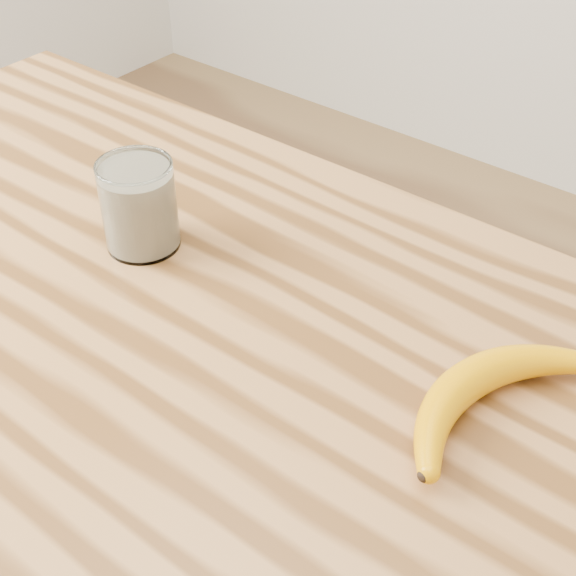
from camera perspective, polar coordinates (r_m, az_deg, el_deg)
The scene contains 3 objects.
table at distance 0.94m, azimuth -11.76°, elevation -8.02°, with size 1.20×0.80×0.90m.
smoothie_glass at distance 0.92m, azimuth -10.54°, elevation 5.73°, with size 0.08×0.08×0.11m.
banana at distance 0.76m, azimuth 12.80°, elevation -6.29°, with size 0.11×0.31×0.04m, color #DD8F00, non-canonical shape.
Camera 1 is at (0.54, -0.37, 1.45)m, focal length 50.00 mm.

